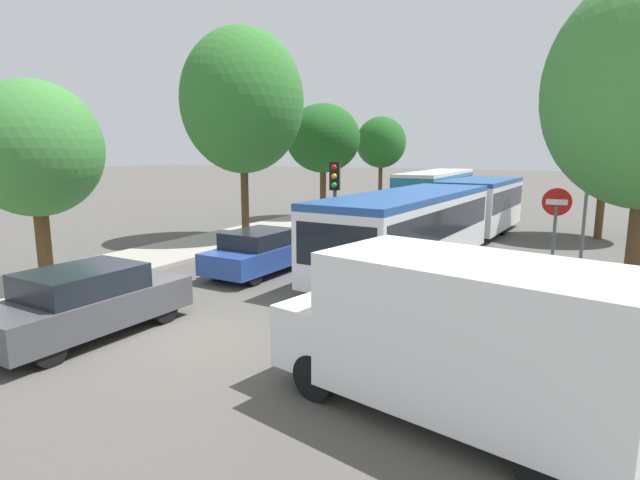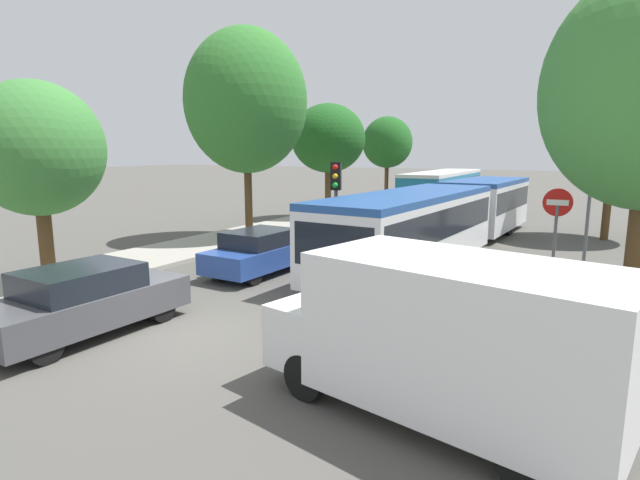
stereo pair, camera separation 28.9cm
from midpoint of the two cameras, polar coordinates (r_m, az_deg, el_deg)
ground_plane at (r=10.84m, az=-13.81°, el=-10.32°), size 200.00×200.00×0.00m
kerb_strip_left at (r=24.37m, az=-4.46°, el=1.43°), size 3.20×35.29×0.14m
articulated_bus at (r=19.23m, az=14.80°, el=2.88°), size 3.46×16.71×2.46m
city_bus_rear at (r=33.92m, az=14.10°, el=5.87°), size 2.73×11.37×2.44m
queued_car_graphite at (r=11.29m, az=-24.65°, el=-6.27°), size 1.88×4.16×1.43m
queued_car_blue at (r=15.45m, az=-6.26°, el=-1.31°), size 1.79×3.96×1.36m
queued_car_silver at (r=20.81m, az=4.18°, el=1.80°), size 1.91×4.23×1.45m
white_van at (r=7.22m, az=15.43°, el=-10.41°), size 5.28×2.88×2.31m
traffic_light at (r=16.10m, az=2.34°, el=5.71°), size 0.38×0.40×3.40m
no_entry_sign at (r=13.94m, az=25.88°, el=1.45°), size 0.70×0.08×2.82m
direction_sign_post at (r=16.83m, az=28.93°, el=4.90°), size 0.13×1.40×3.60m
tree_left_near at (r=15.23m, az=-29.14°, el=9.02°), size 3.43×3.43×5.57m
tree_left_mid at (r=21.41m, az=-7.81°, el=15.02°), size 5.04×5.04×8.69m
tree_left_far at (r=27.78m, az=1.28°, el=11.33°), size 4.05×4.05×6.31m
tree_left_distant at (r=34.95m, az=7.94°, el=10.98°), size 3.40×3.40×6.07m
tree_right_mid at (r=24.36m, az=30.90°, el=10.31°), size 4.56×4.56×6.86m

